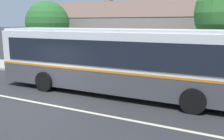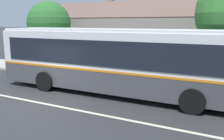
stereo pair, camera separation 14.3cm
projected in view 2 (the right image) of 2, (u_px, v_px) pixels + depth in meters
name	position (u px, v px, depth m)	size (l,w,h in m)	color
ground_plane	(39.00, 103.00, 10.87)	(300.00, 300.00, 0.00)	#2D2D30
sidewalk_far	(105.00, 75.00, 16.07)	(60.00, 3.00, 0.15)	#ADAAA3
lane_divider_stripe	(38.00, 102.00, 10.87)	(60.00, 0.16, 0.01)	beige
community_building	(176.00, 40.00, 21.03)	(25.12, 8.17, 6.41)	gray
transit_bus	(116.00, 59.00, 12.01)	(12.50, 2.89, 3.13)	#47474C
bench_by_building	(52.00, 65.00, 17.10)	(1.55, 0.51, 0.94)	brown
street_tree_secondary	(49.00, 23.00, 19.11)	(3.32, 3.32, 5.04)	#4C3828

